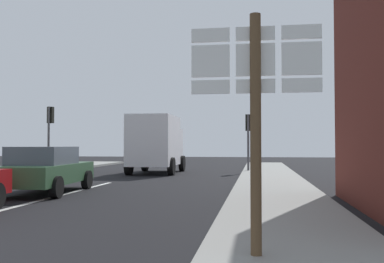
{
  "coord_description": "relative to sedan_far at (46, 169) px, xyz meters",
  "views": [
    {
      "loc": [
        5.88,
        -4.83,
        1.53
      ],
      "look_at": [
        3.75,
        9.34,
        1.97
      ],
      "focal_mm": 40.56,
      "sensor_mm": 36.0,
      "label": 1
    }
  ],
  "objects": [
    {
      "name": "route_sign_post",
      "position": [
        6.61,
        -7.31,
        1.24
      ],
      "size": [
        1.66,
        0.14,
        3.2
      ],
      "color": "brown",
      "rests_on": "ground"
    },
    {
      "name": "ground_plane",
      "position": [
        0.74,
        1.95,
        -0.76
      ],
      "size": [
        80.0,
        80.0,
        0.0
      ],
      "primitive_type": "plane",
      "color": "black"
    },
    {
      "name": "delivery_truck",
      "position": [
        1.25,
        9.92,
        0.89
      ],
      "size": [
        2.54,
        5.03,
        3.05
      ],
      "color": "silver",
      "rests_on": "ground"
    },
    {
      "name": "sidewalk_right",
      "position": [
        7.18,
        -0.05,
        -0.69
      ],
      "size": [
        2.68,
        44.0,
        0.14
      ],
      "primitive_type": "cube",
      "color": "gray",
      "rests_on": "ground"
    },
    {
      "name": "traffic_light_far_left",
      "position": [
        -4.66,
        9.5,
        1.93
      ],
      "size": [
        0.3,
        0.49,
        3.63
      ],
      "color": "#47474C",
      "rests_on": "ground"
    },
    {
      "name": "lane_centre_stripe",
      "position": [
        0.74,
        -2.05,
        -0.75
      ],
      "size": [
        0.16,
        12.0,
        0.01
      ],
      "primitive_type": "cube",
      "color": "silver",
      "rests_on": "ground"
    },
    {
      "name": "sedan_far",
      "position": [
        0.0,
        0.0,
        0.0
      ],
      "size": [
        2.2,
        4.31,
        1.47
      ],
      "color": "#2D5133",
      "rests_on": "ground"
    },
    {
      "name": "traffic_light_far_right",
      "position": [
        6.14,
        11.09,
        1.61
      ],
      "size": [
        0.3,
        0.49,
        3.2
      ],
      "color": "#47474C",
      "rests_on": "ground"
    }
  ]
}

